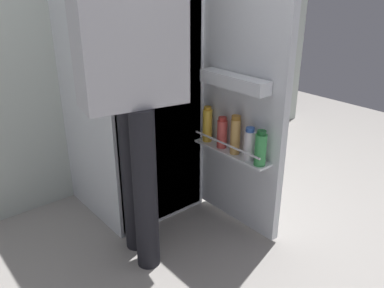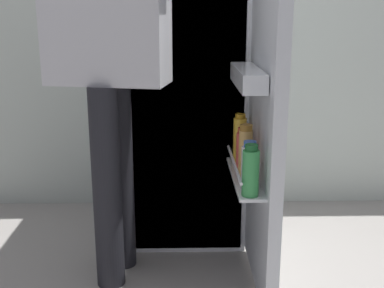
{
  "view_description": "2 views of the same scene",
  "coord_description": "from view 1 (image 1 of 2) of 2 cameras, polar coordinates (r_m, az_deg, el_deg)",
  "views": [
    {
      "loc": [
        -1.21,
        -1.47,
        1.42
      ],
      "look_at": [
        0.01,
        -0.01,
        0.6
      ],
      "focal_mm": 37.08,
      "sensor_mm": 36.0,
      "label": 1
    },
    {
      "loc": [
        0.01,
        -1.95,
        1.16
      ],
      "look_at": [
        0.05,
        -0.07,
        0.64
      ],
      "focal_mm": 46.38,
      "sensor_mm": 36.0,
      "label": 2
    }
  ],
  "objects": [
    {
      "name": "kitchen_wall",
      "position": [
        2.71,
        -13.87,
        18.39
      ],
      "size": [
        4.4,
        0.1,
        2.43
      ],
      "primitive_type": "cube",
      "color": "beige",
      "rests_on": "ground_plane"
    },
    {
      "name": "ground_plane",
      "position": [
        2.38,
        -0.3,
        -13.34
      ],
      "size": [
        6.24,
        6.24,
        0.0
      ],
      "primitive_type": "plane",
      "color": "gray"
    },
    {
      "name": "refrigerator",
      "position": [
        2.42,
        -7.92,
        9.21
      ],
      "size": [
        0.67,
        1.24,
        1.68
      ],
      "color": "silver",
      "rests_on": "ground_plane"
    },
    {
      "name": "person",
      "position": [
        1.83,
        -8.38,
        11.37
      ],
      "size": [
        0.59,
        0.85,
        1.72
      ],
      "color": "black",
      "rests_on": "ground_plane"
    }
  ]
}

